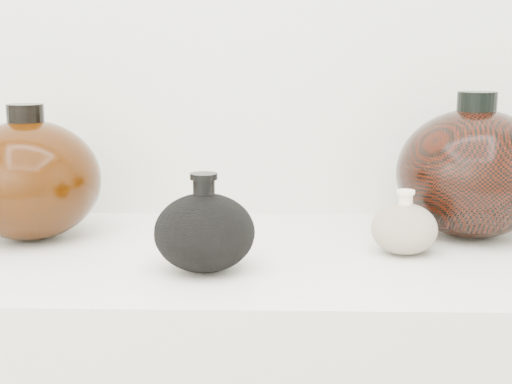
{
  "coord_description": "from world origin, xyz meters",
  "views": [
    {
      "loc": [
        0.07,
        -0.08,
        1.19
      ],
      "look_at": [
        0.04,
        0.92,
        1.0
      ],
      "focal_mm": 50.0,
      "sensor_mm": 36.0,
      "label": 1
    }
  ],
  "objects_px": {
    "black_gourd_vase": "(205,232)",
    "left_round_pot": "(29,179)",
    "right_round_pot": "(473,173)",
    "cream_gourd_vase": "(404,228)"
  },
  "relations": [
    {
      "from": "cream_gourd_vase",
      "to": "left_round_pot",
      "type": "bearing_deg",
      "value": 172.83
    },
    {
      "from": "black_gourd_vase",
      "to": "right_round_pot",
      "type": "distance_m",
      "value": 0.46
    },
    {
      "from": "black_gourd_vase",
      "to": "left_round_pot",
      "type": "relative_size",
      "value": 0.57
    },
    {
      "from": "left_round_pot",
      "to": "right_round_pot",
      "type": "xyz_separation_m",
      "value": [
        0.7,
        0.03,
        0.01
      ]
    },
    {
      "from": "left_round_pot",
      "to": "right_round_pot",
      "type": "bearing_deg",
      "value": 2.8
    },
    {
      "from": "black_gourd_vase",
      "to": "left_round_pot",
      "type": "xyz_separation_m",
      "value": [
        -0.29,
        0.16,
        0.04
      ]
    },
    {
      "from": "left_round_pot",
      "to": "black_gourd_vase",
      "type": "bearing_deg",
      "value": -29.18
    },
    {
      "from": "right_round_pot",
      "to": "left_round_pot",
      "type": "bearing_deg",
      "value": -177.2
    },
    {
      "from": "cream_gourd_vase",
      "to": "right_round_pot",
      "type": "distance_m",
      "value": 0.18
    },
    {
      "from": "cream_gourd_vase",
      "to": "left_round_pot",
      "type": "relative_size",
      "value": 0.51
    }
  ]
}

